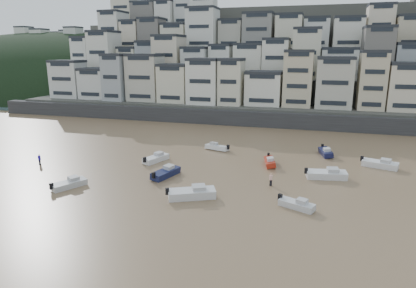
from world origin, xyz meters
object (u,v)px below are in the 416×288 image
(boat_d, at_px, (327,173))
(person_pink, at_px, (271,179))
(boat_c, at_px, (166,171))
(boat_f, at_px, (156,157))
(boat_g, at_px, (380,163))
(person_blue, at_px, (40,160))
(boat_i, at_px, (326,151))
(boat_e, at_px, (270,161))
(boat_h, at_px, (217,146))
(boat_a, at_px, (192,192))
(boat_b, at_px, (297,203))
(boat_j, at_px, (69,183))

(boat_d, bearing_deg, person_pink, -155.75)
(boat_c, height_order, person_pink, person_pink)
(boat_d, height_order, boat_f, boat_d)
(boat_c, distance_m, boat_g, 32.73)
(boat_c, relative_size, boat_g, 1.00)
(boat_f, distance_m, boat_g, 35.02)
(boat_d, distance_m, person_blue, 43.61)
(boat_g, height_order, boat_i, boat_g)
(boat_e, height_order, person_blue, person_blue)
(boat_h, bearing_deg, boat_a, 112.67)
(boat_c, bearing_deg, boat_h, 3.95)
(boat_b, xyz_separation_m, boat_h, (-15.30, 22.12, 0.04))
(boat_d, relative_size, boat_g, 1.07)
(person_pink, bearing_deg, boat_g, 39.56)
(boat_b, height_order, boat_j, boat_j)
(boat_b, distance_m, boat_j, 29.09)
(boat_b, height_order, boat_c, boat_c)
(boat_h, relative_size, person_blue, 2.77)
(boat_a, height_order, boat_h, boat_a)
(boat_e, bearing_deg, boat_j, -66.95)
(boat_c, distance_m, person_pink, 14.86)
(boat_a, bearing_deg, person_pink, 13.18)
(boat_j, bearing_deg, boat_i, -24.69)
(boat_h, bearing_deg, person_blue, 49.51)
(boat_a, xyz_separation_m, boat_f, (-10.53, 12.99, -0.13))
(boat_g, relative_size, boat_j, 1.14)
(boat_c, xyz_separation_m, person_blue, (-21.17, -0.38, 0.11))
(boat_d, distance_m, boat_j, 35.06)
(boat_i, xyz_separation_m, person_blue, (-43.28, -18.31, 0.16))
(boat_i, bearing_deg, boat_e, -58.28)
(boat_a, relative_size, boat_d, 1.05)
(boat_a, distance_m, boat_h, 22.90)
(boat_h, bearing_deg, person_pink, 142.00)
(boat_d, height_order, boat_j, boat_d)
(boat_e, distance_m, person_blue, 36.18)
(person_blue, bearing_deg, boat_i, 22.93)
(boat_b, bearing_deg, boat_g, 82.56)
(boat_c, distance_m, boat_j, 12.96)
(boat_f, relative_size, boat_j, 1.08)
(boat_b, distance_m, boat_g, 22.20)
(boat_f, height_order, boat_g, boat_g)
(boat_a, relative_size, person_pink, 3.62)
(boat_b, bearing_deg, boat_j, -153.13)
(boat_f, xyz_separation_m, boat_h, (7.65, 9.73, -0.07))
(boat_g, distance_m, person_blue, 52.92)
(boat_c, relative_size, boat_f, 1.05)
(boat_a, height_order, boat_e, boat_a)
(boat_d, distance_m, boat_h, 21.56)
(boat_c, xyz_separation_m, boat_j, (-10.46, -7.65, -0.09))
(boat_f, relative_size, person_blue, 3.05)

